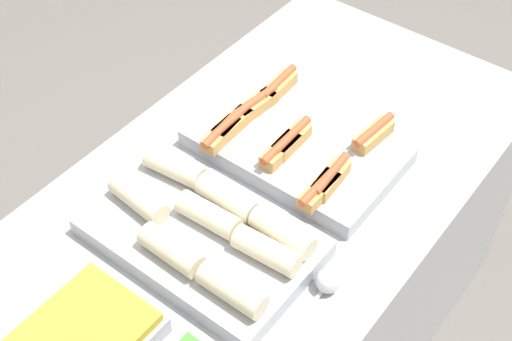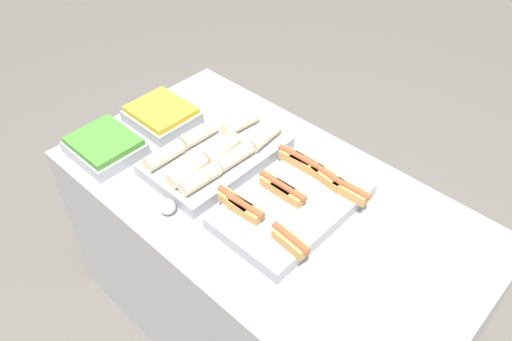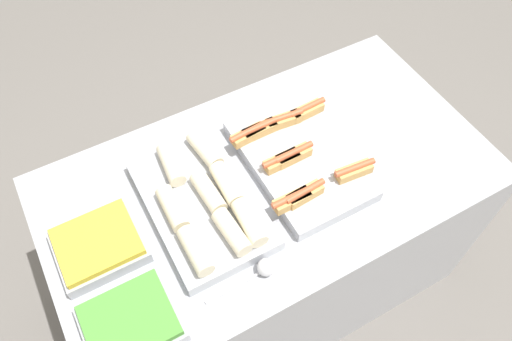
% 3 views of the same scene
% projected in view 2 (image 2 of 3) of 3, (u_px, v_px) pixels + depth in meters
% --- Properties ---
extents(ground_plane, '(12.00, 12.00, 0.00)m').
position_uv_depth(ground_plane, '(264.00, 321.00, 2.40)').
color(ground_plane, slate).
extents(counter, '(1.61, 0.88, 0.87)m').
position_uv_depth(counter, '(266.00, 266.00, 2.11)').
color(counter, '#A8AAB2').
rests_on(counter, ground_plane).
extents(tray_hotdogs, '(0.41, 0.54, 0.10)m').
position_uv_depth(tray_hotdogs, '(292.00, 202.00, 1.74)').
color(tray_hotdogs, '#A8AAB2').
rests_on(tray_hotdogs, counter).
extents(tray_wraps, '(0.34, 0.54, 0.11)m').
position_uv_depth(tray_wraps, '(216.00, 154.00, 1.92)').
color(tray_wraps, '#A8AAB2').
rests_on(tray_wraps, counter).
extents(tray_side_front, '(0.27, 0.23, 0.07)m').
position_uv_depth(tray_side_front, '(105.00, 146.00, 1.96)').
color(tray_side_front, '#A8AAB2').
rests_on(tray_side_front, counter).
extents(tray_side_back, '(0.27, 0.23, 0.07)m').
position_uv_depth(tray_side_back, '(162.00, 115.00, 2.11)').
color(tray_side_back, '#A8AAB2').
rests_on(tray_side_back, counter).
extents(serving_spoon_near, '(0.24, 0.06, 0.06)m').
position_uv_depth(serving_spoon_near, '(166.00, 206.00, 1.73)').
color(serving_spoon_near, silver).
rests_on(serving_spoon_near, counter).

